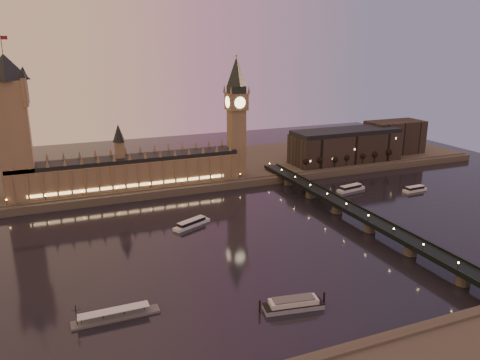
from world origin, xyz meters
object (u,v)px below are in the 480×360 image
object	(u,v)px
cruise_boat_b	(351,188)
moored_barge	(293,304)
cruise_boat_a	(192,223)
pontoon_pier	(116,316)

from	to	relation	value
cruise_boat_b	moored_barge	size ratio (longest dim) A/B	0.85
cruise_boat_a	pontoon_pier	distance (m)	112.77
cruise_boat_a	pontoon_pier	size ratio (longest dim) A/B	0.73
moored_barge	pontoon_pier	size ratio (longest dim) A/B	0.83
cruise_boat_a	pontoon_pier	xyz separation A→B (m)	(-63.57, -93.14, -0.91)
cruise_boat_b	pontoon_pier	world-z (taller)	pontoon_pier
cruise_boat_a	moored_barge	size ratio (longest dim) A/B	0.88
pontoon_pier	moored_barge	bearing A→B (deg)	-16.85
cruise_boat_a	moored_barge	bearing A→B (deg)	-109.02
cruise_boat_b	moored_barge	distance (m)	193.65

